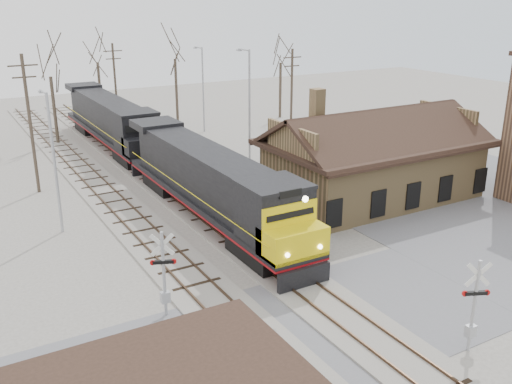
# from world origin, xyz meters

# --- Properties ---
(ground) EXTENTS (140.00, 140.00, 0.00)m
(ground) POSITION_xyz_m (0.00, 0.00, 0.00)
(ground) COLOR #A8A398
(ground) RESTS_ON ground
(road) EXTENTS (60.00, 9.00, 0.03)m
(road) POSITION_xyz_m (0.00, 0.00, 0.01)
(road) COLOR slate
(road) RESTS_ON ground
(track_main) EXTENTS (3.40, 90.00, 0.24)m
(track_main) POSITION_xyz_m (0.00, 15.00, 0.07)
(track_main) COLOR #A8A398
(track_main) RESTS_ON ground
(track_siding) EXTENTS (3.40, 90.00, 0.24)m
(track_siding) POSITION_xyz_m (-4.50, 15.00, 0.07)
(track_siding) COLOR #A8A398
(track_siding) RESTS_ON ground
(depot) EXTENTS (15.20, 9.31, 7.90)m
(depot) POSITION_xyz_m (11.99, 12.00, 2.41)
(depot) COLOR #987C4F
(depot) RESTS_ON ground
(locomotive_lead) EXTENTS (3.23, 21.60, 4.80)m
(locomotive_lead) POSITION_xyz_m (0.00, 13.26, 2.52)
(locomotive_lead) COLOR black
(locomotive_lead) RESTS_ON ground
(locomotive_trailing) EXTENTS (3.23, 21.60, 4.54)m
(locomotive_trailing) POSITION_xyz_m (0.00, 35.13, 2.52)
(locomotive_trailing) COLOR black
(locomotive_trailing) RESTS_ON ground
(crossbuck_near) EXTENTS (1.09, 0.55, 4.07)m
(crossbuck_near) POSITION_xyz_m (2.89, -4.53, 1.91)
(crossbuck_near) COLOR #A5A8AD
(crossbuck_near) RESTS_ON ground
(crossbuck_far) EXTENTS (1.11, 0.52, 4.11)m
(crossbuck_far) POSITION_xyz_m (-6.84, 4.22, 1.93)
(crossbuck_far) COLOR #A5A8AD
(crossbuck_far) RESTS_ON ground
(streetlight_a) EXTENTS (0.25, 2.04, 8.58)m
(streetlight_a) POSITION_xyz_m (-8.78, 16.67, 4.82)
(streetlight_a) COLOR #A5A8AD
(streetlight_a) RESTS_ON ground
(streetlight_b) EXTENTS (0.25, 2.04, 9.78)m
(streetlight_b) POSITION_xyz_m (7.87, 22.72, 5.43)
(streetlight_b) COLOR #A5A8AD
(streetlight_b) RESTS_ON ground
(streetlight_c) EXTENTS (0.25, 2.04, 8.79)m
(streetlight_c) POSITION_xyz_m (10.46, 37.22, 4.93)
(streetlight_c) COLOR #A5A8AD
(streetlight_c) RESTS_ON ground
(utility_pole_a) EXTENTS (2.00, 0.24, 10.02)m
(utility_pole_a) POSITION_xyz_m (-8.62, 25.16, 5.23)
(utility_pole_a) COLOR #382D23
(utility_pole_a) RESTS_ON ground
(utility_pole_b) EXTENTS (2.00, 0.24, 9.08)m
(utility_pole_b) POSITION_xyz_m (2.96, 43.08, 4.76)
(utility_pole_b) COLOR #382D23
(utility_pole_b) RESTS_ON ground
(utility_pole_c) EXTENTS (2.00, 0.24, 9.05)m
(utility_pole_c) POSITION_xyz_m (15.83, 28.45, 4.74)
(utility_pole_c) COLOR #382D23
(utility_pole_c) RESTS_ON ground
(tree_b) EXTENTS (4.34, 4.34, 10.64)m
(tree_b) POSITION_xyz_m (-4.26, 39.45, 7.58)
(tree_b) COLOR #382D23
(tree_b) RESTS_ON ground
(tree_c) EXTENTS (4.35, 4.35, 10.65)m
(tree_c) POSITION_xyz_m (2.93, 49.44, 7.58)
(tree_c) COLOR #382D23
(tree_c) RESTS_ON ground
(tree_d) EXTENTS (4.80, 4.80, 11.76)m
(tree_d) POSITION_xyz_m (9.58, 42.29, 8.38)
(tree_d) COLOR #382D23
(tree_d) RESTS_ON ground
(tree_e) EXTENTS (4.27, 4.27, 10.46)m
(tree_e) POSITION_xyz_m (21.49, 39.40, 7.45)
(tree_e) COLOR #382D23
(tree_e) RESTS_ON ground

